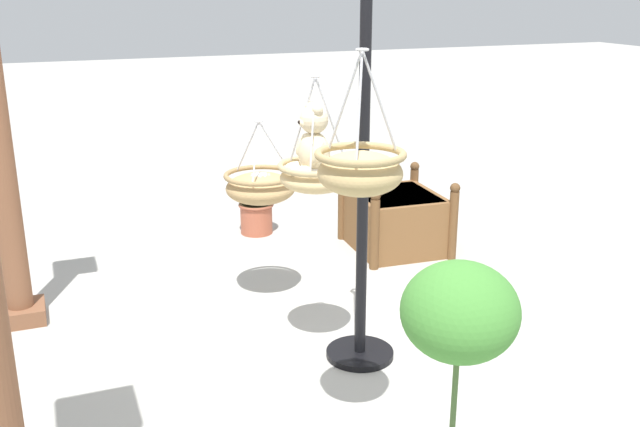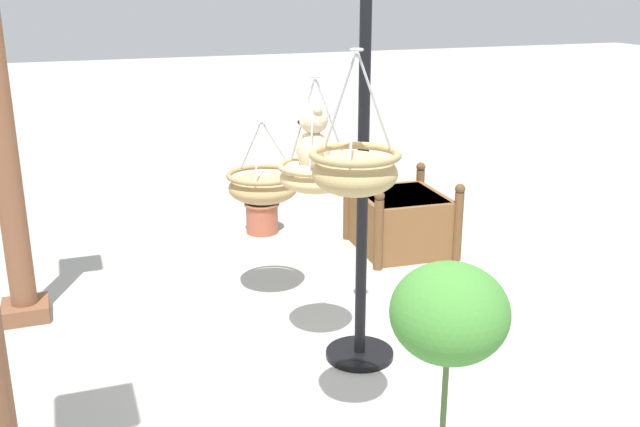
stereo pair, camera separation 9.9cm
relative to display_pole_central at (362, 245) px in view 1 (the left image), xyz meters
name	(u,v)px [view 1 (the left image)]	position (x,y,z in m)	size (l,w,h in m)	color
ground_plane	(323,348)	(0.19, 0.19, -0.78)	(40.00, 40.00, 0.00)	#ADAAA3
display_pole_central	(362,245)	(0.00, 0.00, 0.00)	(0.44, 0.44, 2.48)	black
hanging_basket_with_teddy	(316,175)	(0.15, 0.25, 0.43)	(0.47, 0.47, 0.70)	tan
teddy_bear	(312,145)	(0.15, 0.27, 0.63)	(0.31, 0.27, 0.44)	beige
hanging_basket_left_high	(360,170)	(-0.88, 0.42, 0.73)	(0.43, 0.43, 0.67)	tan
hanging_basket_right_low	(260,186)	(1.09, 0.33, 0.13)	(0.54, 0.54, 0.61)	tan
greenhouse_pillar_right	(0,156)	(1.36, 2.06, 0.44)	(0.34, 0.34, 2.53)	brown
wooden_planter_box	(395,219)	(1.72, -1.13, -0.49)	(0.93, 0.87, 0.69)	brown
potted_plant_tall_leafy	(256,202)	(2.60, -0.07, -0.47)	(0.39, 0.39, 0.61)	#AD563D
potted_plant_bushy_green	(455,392)	(-1.70, 0.37, 0.01)	(0.46, 0.46, 1.33)	#2D5638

